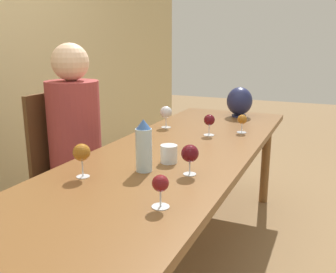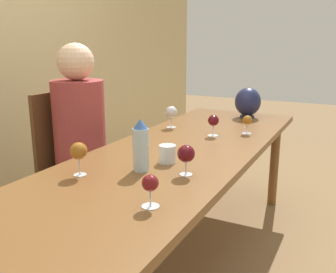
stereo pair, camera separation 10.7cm
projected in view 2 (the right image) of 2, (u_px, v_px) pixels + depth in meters
name	position (u px, v px, depth m)	size (l,w,h in m)	color
dining_table	(167.00, 168.00, 1.96)	(2.82, 0.81, 0.73)	brown
water_bottle	(140.00, 146.00, 1.70)	(0.08, 0.08, 0.24)	silver
water_tumbler	(167.00, 154.00, 1.82)	(0.08, 0.08, 0.09)	silver
vase	(248.00, 102.00, 2.90)	(0.20, 0.20, 0.23)	#1E234C
wine_glass_0	(186.00, 154.00, 1.64)	(0.08, 0.08, 0.14)	silver
wine_glass_1	(79.00, 152.00, 1.63)	(0.08, 0.08, 0.15)	silver
wine_glass_2	(150.00, 184.00, 1.32)	(0.07, 0.07, 0.12)	silver
wine_glass_3	(171.00, 113.00, 2.56)	(0.08, 0.08, 0.15)	silver
wine_glass_4	(213.00, 121.00, 2.33)	(0.07, 0.07, 0.13)	silver
wine_glass_5	(247.00, 121.00, 2.39)	(0.06, 0.06, 0.12)	silver
chair_far	(73.00, 163.00, 2.47)	(0.44, 0.44, 1.00)	brown
person_far	(82.00, 138.00, 2.39)	(0.33, 0.33, 1.31)	#2D2D38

